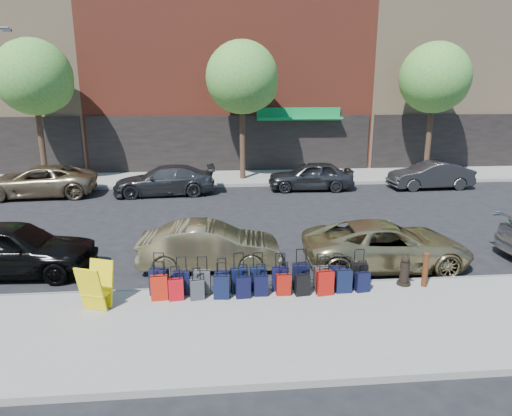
{
  "coord_description": "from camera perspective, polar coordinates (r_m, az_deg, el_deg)",
  "views": [
    {
      "loc": [
        -1.06,
        -15.26,
        5.13
      ],
      "look_at": [
        0.21,
        -1.5,
        1.4
      ],
      "focal_mm": 32.0,
      "sensor_mm": 36.0,
      "label": 1
    }
  ],
  "objects": [
    {
      "name": "suitcase_front_6",
      "position": [
        11.53,
        3.04,
        -8.83
      ],
      "size": [
        0.42,
        0.26,
        0.97
      ],
      "rotation": [
        0.0,
        0.0,
        -0.09
      ],
      "color": "black",
      "rests_on": "sidewalk_near"
    },
    {
      "name": "curb_near",
      "position": [
        11.95,
        0.31,
        -9.9
      ],
      "size": [
        60.0,
        0.08,
        0.15
      ],
      "primitive_type": "cube",
      "color": "gray",
      "rests_on": "ground"
    },
    {
      "name": "tree_right",
      "position": [
        27.6,
        21.68,
        14.68
      ],
      "size": [
        3.8,
        3.8,
        7.27
      ],
      "color": "black",
      "rests_on": "sidewalk_far"
    },
    {
      "name": "car_near_2",
      "position": [
        13.74,
        15.99,
        -4.46
      ],
      "size": [
        4.82,
        2.28,
        1.33
      ],
      "primitive_type": "imported",
      "rotation": [
        0.0,
        0.0,
        1.55
      ],
      "color": "#95875B",
      "rests_on": "ground"
    },
    {
      "name": "sidewalk_near",
      "position": [
        10.16,
        1.45,
        -14.69
      ],
      "size": [
        60.0,
        4.0,
        0.15
      ],
      "primitive_type": "cube",
      "color": "gray",
      "rests_on": "ground"
    },
    {
      "name": "suitcase_back_3",
      "position": [
        11.15,
        -4.33,
        -9.83
      ],
      "size": [
        0.4,
        0.26,
        0.91
      ],
      "rotation": [
        0.0,
        0.0,
        -0.09
      ],
      "color": "black",
      "rests_on": "sidewalk_near"
    },
    {
      "name": "bollard",
      "position": [
        12.43,
        20.41,
        -7.21
      ],
      "size": [
        0.16,
        0.16,
        0.89
      ],
      "color": "#38190C",
      "rests_on": "sidewalk_near"
    },
    {
      "name": "suitcase_back_9",
      "position": [
        11.63,
        10.88,
        -8.95
      ],
      "size": [
        0.39,
        0.23,
        0.92
      ],
      "rotation": [
        0.0,
        0.0,
        0.02
      ],
      "color": "black",
      "rests_on": "sidewalk_near"
    },
    {
      "name": "suitcase_back_7",
      "position": [
        11.34,
        5.81,
        -9.52
      ],
      "size": [
        0.38,
        0.25,
        0.84
      ],
      "rotation": [
        0.0,
        0.0,
        0.13
      ],
      "color": "black",
      "rests_on": "sidewalk_near"
    },
    {
      "name": "suitcase_back_4",
      "position": [
        11.16,
        -1.62,
        -9.87
      ],
      "size": [
        0.37,
        0.23,
        0.85
      ],
      "rotation": [
        0.0,
        0.0,
        0.06
      ],
      "color": "black",
      "rests_on": "sidewalk_near"
    },
    {
      "name": "suitcase_back_8",
      "position": [
        11.43,
        8.59,
        -9.23
      ],
      "size": [
        0.43,
        0.29,
        0.96
      ],
      "rotation": [
        0.0,
        0.0,
        0.14
      ],
      "color": "#A0100A",
      "rests_on": "sidewalk_near"
    },
    {
      "name": "suitcase_front_5",
      "position": [
        11.54,
        0.27,
        -8.77
      ],
      "size": [
        0.42,
        0.24,
        0.98
      ],
      "rotation": [
        0.0,
        0.0,
        0.05
      ],
      "color": "black",
      "rests_on": "sidewalk_near"
    },
    {
      "name": "suitcase_back_0",
      "position": [
        11.29,
        -11.98,
        -9.72
      ],
      "size": [
        0.41,
        0.26,
        0.95
      ],
      "rotation": [
        0.0,
        0.0,
        0.07
      ],
      "color": "#AF1C0B",
      "rests_on": "sidewalk_near"
    },
    {
      "name": "suitcase_front_4",
      "position": [
        11.43,
        -2.1,
        -8.94
      ],
      "size": [
        0.45,
        0.29,
        1.01
      ],
      "rotation": [
        0.0,
        0.0,
        0.15
      ],
      "color": "black",
      "rests_on": "sidewalk_near"
    },
    {
      "name": "tree_left",
      "position": [
        26.27,
        -25.71,
        14.3
      ],
      "size": [
        3.8,
        3.8,
        7.27
      ],
      "color": "black",
      "rests_on": "sidewalk_far"
    },
    {
      "name": "suitcase_front_8",
      "position": [
        11.8,
        8.15,
        -8.51
      ],
      "size": [
        0.38,
        0.22,
        0.89
      ],
      "rotation": [
        0.0,
        0.0,
        0.05
      ],
      "color": "#323236",
      "rests_on": "sidewalk_near"
    },
    {
      "name": "car_far_1",
      "position": [
        22.41,
        -11.38,
        3.42
      ],
      "size": [
        4.93,
        2.25,
        1.4
      ],
      "primitive_type": "imported",
      "rotation": [
        0.0,
        0.0,
        -1.51
      ],
      "color": "#363639",
      "rests_on": "ground"
    },
    {
      "name": "ground",
      "position": [
        16.13,
        -1.25,
        -3.43
      ],
      "size": [
        120.0,
        120.0,
        0.0
      ],
      "primitive_type": "plane",
      "color": "black",
      "rests_on": "ground"
    },
    {
      "name": "car_far_0",
      "position": [
        23.93,
        -25.58,
        3.03
      ],
      "size": [
        5.39,
        2.76,
        1.46
      ],
      "primitive_type": "imported",
      "rotation": [
        0.0,
        0.0,
        -1.5
      ],
      "color": "#8F7857",
      "rests_on": "ground"
    },
    {
      "name": "suitcase_front_1",
      "position": [
        11.46,
        -9.26,
        -9.15
      ],
      "size": [
        0.41,
        0.24,
        0.97
      ],
      "rotation": [
        0.0,
        0.0,
        -0.04
      ],
      "color": "black",
      "rests_on": "sidewalk_near"
    },
    {
      "name": "curb_far",
      "position": [
        23.8,
        -2.62,
        2.84
      ],
      "size": [
        60.0,
        0.08,
        0.15
      ],
      "primitive_type": "cube",
      "color": "gray",
      "rests_on": "ground"
    },
    {
      "name": "tree_center",
      "position": [
        24.82,
        -1.41,
        15.76
      ],
      "size": [
        3.8,
        3.8,
        7.27
      ],
      "color": "black",
      "rests_on": "sidewalk_far"
    },
    {
      "name": "suitcase_front_7",
      "position": [
        11.68,
        5.64,
        -8.45
      ],
      "size": [
        0.45,
        0.27,
        1.03
      ],
      "rotation": [
        0.0,
        0.0,
        -0.1
      ],
      "color": "black",
      "rests_on": "sidewalk_near"
    },
    {
      "name": "suitcase_back_2",
      "position": [
        11.17,
        -7.39,
        -10.08
      ],
      "size": [
        0.36,
        0.24,
        0.79
      ],
      "rotation": [
        0.0,
        0.0,
        0.17
      ],
      "color": "#37373B",
      "rests_on": "sidewalk_near"
    },
    {
      "name": "suitcase_front_10",
      "position": [
        11.99,
        12.72,
        -8.18
      ],
      "size": [
        0.43,
        0.26,
        1.0
      ],
      "rotation": [
        0.0,
        0.0,
        -0.09
      ],
      "color": "black",
      "rests_on": "sidewalk_near"
    },
    {
      "name": "suitcase_front_0",
      "position": [
        11.53,
        -12.0,
        -8.98
      ],
      "size": [
        0.48,
        0.33,
        1.07
      ],
      "rotation": [
        0.0,
        0.0,
        -0.2
      ],
      "color": "black",
      "rests_on": "sidewalk_near"
    },
    {
      "name": "suitcase_front_2",
      "position": [
        11.42,
        -6.71,
        -9.18
      ],
      "size": [
        0.41,
        0.25,
        0.96
      ],
      "rotation": [
        0.0,
        0.0,
        -0.08
      ],
      "color": "#3A393E",
      "rests_on": "sidewalk_near"
    },
    {
      "name": "suitcase_front_3",
      "position": [
        11.5,
        -4.28,
        -9.09
      ],
      "size": [
        0.36,
        0.2,
        0.86
      ],
      "rotation": [
        0.0,
        0.0,
        0.0
      ],
      "color": "black",
      "rests_on": "sidewalk_near"
    },
    {
      "name": "suitcase_back_1",
      "position": [
        11.22,
        -9.97,
        -9.99
      ],
      "size": [
        0.37,
        0.24,
        0.84
      ],
      "rotation": [
        0.0,
        0.0,
        0.12
      ],
      "color": "#B40B14",
      "rests_on": "sidewalk_near"
    },
    {
      "name": "suitcase_front_9",
      "position": [
        11.84,
        10.12,
        -8.49
      ],
      "size": [
        0.41,
        0.28,
        0.91
      ],
      "rotation": [
        0.0,
        0.0,
        -0.2
      ],
      "color": "black",
      "rests_on": "sidewalk_near"
    },
    {
      "name": "car_far_2",
      "position": [
        23.15,
        6.84,
        4.04
      ],
      "size": [
        4.32,
        1.9,
        1.45
      ],
      "primitive_type": "imported",
      "rotation": [
        0.0,
        0.0,
        -1.62
      ],
      "color": "#323234",
      "rests_on": "ground"
    },
    {
      "name": "suitcase_back_6",
      "position": [
        11.32,
        3.45,
        -9.54
      ],
      "size": [
        0.35,
        0.21,
        0.84
      ],
      "rotation": [
        0.0,
        0.0,
        -0.01
      ],
      "color": "#941309",
      "rests_on": "sidewalk_near"
    },
    {
      "name": "display_rack",
      "position": [
        11.15,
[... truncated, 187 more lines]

